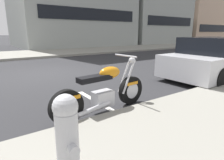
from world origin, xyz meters
name	(u,v)px	position (x,y,z in m)	size (l,w,h in m)	color
ground_plane	(48,73)	(0.00, 0.00, 0.00)	(260.00, 260.00, 0.00)	#28282B
sidewalk_far_curb	(144,47)	(12.00, 7.12, 0.07)	(120.00, 5.00, 0.14)	gray
parking_stall_stripe	(101,104)	(0.00, -4.02, 0.00)	(0.12, 2.20, 0.01)	silver
parked_motorcycle	(104,92)	(-0.18, -4.42, 0.43)	(2.18, 0.62, 1.11)	black
parked_car_mid_block	(216,59)	(4.71, -4.04, 0.66)	(4.31, 1.94, 1.40)	silver
fire_hydrant	(67,135)	(-1.50, -5.84, 0.60)	(0.24, 0.36, 0.88)	#B7B7BC
townhouse_behind_pole	(184,13)	(29.51, 15.16, 5.07)	(9.13, 11.56, 10.14)	tan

